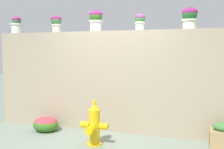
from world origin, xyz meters
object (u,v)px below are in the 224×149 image
Objects in this scene: potted_plant_3 at (140,21)px; fire_hydrant at (94,125)px; potted_plant_1 at (56,22)px; flower_bush_left at (46,124)px; potted_plant_4 at (190,16)px; potted_plant_0 at (17,24)px; potted_plant_2 at (96,18)px.

potted_plant_3 is 0.41× the size of fire_hydrant.
potted_plant_1 is 1.16× the size of potted_plant_3.
flower_bush_left is at bearing 160.22° from fire_hydrant.
potted_plant_4 is 0.79× the size of flower_bush_left.
potted_plant_0 is 2.91m from potted_plant_3.
potted_plant_2 is (0.95, -0.02, 0.04)m from potted_plant_1.
fire_hydrant is (-0.60, -0.98, -1.92)m from potted_plant_3.
potted_plant_3 is at bearing -0.74° from potted_plant_1.
potted_plant_1 is 0.72× the size of flower_bush_left.
potted_plant_1 is at bearing 92.49° from flower_bush_left.
potted_plant_3 is (2.91, 0.02, -0.01)m from potted_plant_0.
potted_plant_3 is 0.62× the size of flower_bush_left.
potted_plant_0 is 0.74× the size of flower_bush_left.
potted_plant_2 is at bearing 109.15° from fire_hydrant.
fire_hydrant is 1.37m from flower_bush_left.
potted_plant_4 is (0.95, 0.02, 0.05)m from potted_plant_3.
flower_bush_left is at bearing -25.72° from potted_plant_0.
potted_plant_1 is at bearing 179.26° from potted_plant_3.
potted_plant_1 is 1.90m from potted_plant_3.
potted_plant_2 is 0.57× the size of fire_hydrant.
potted_plant_3 is at bearing 0.47° from potted_plant_0.
potted_plant_3 is 0.95m from potted_plant_4.
fire_hydrant is at bearing -70.85° from potted_plant_2.
potted_plant_4 reaches higher than fire_hydrant.
potted_plant_4 reaches higher than flower_bush_left.
flower_bush_left is (0.02, -0.55, -2.16)m from potted_plant_1.
potted_plant_0 is 0.49× the size of fire_hydrant.
potted_plant_0 is 2.43m from flower_bush_left.
fire_hydrant is (1.30, -1.01, -1.96)m from potted_plant_1.
fire_hydrant is at bearing -19.78° from flower_bush_left.
potted_plant_0 reaches higher than fire_hydrant.
potted_plant_2 is at bearing -179.37° from potted_plant_4.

